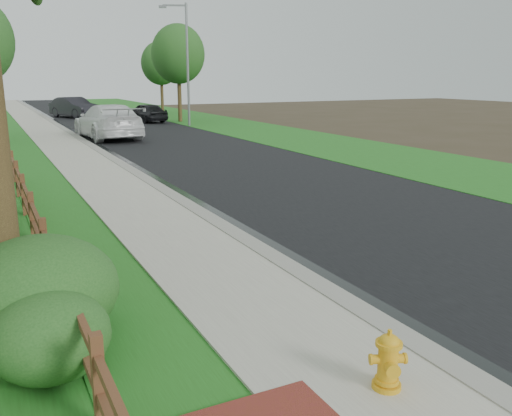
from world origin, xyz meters
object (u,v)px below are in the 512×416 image
white_suv (108,121)px  streetlight (185,58)px  ranch_fence (38,228)px  dark_car_mid (146,113)px  fire_hydrant (388,362)px

white_suv → streetlight: bearing=-144.8°
ranch_fence → dark_car_mid: 31.74m
white_suv → ranch_fence: bearing=70.9°
ranch_fence → dark_car_mid: bearing=70.7°
fire_hydrant → white_suv: (2.63, 27.00, 0.55)m
ranch_fence → dark_car_mid: (10.47, 29.96, 0.12)m
ranch_fence → streetlight: 28.57m
fire_hydrant → dark_car_mid: 37.46m
white_suv → dark_car_mid: white_suv is taller
dark_car_mid → fire_hydrant: bearing=65.5°
dark_car_mid → streetlight: size_ratio=0.51×
white_suv → dark_car_mid: size_ratio=1.55×
ranch_fence → streetlight: (12.16, 25.54, 4.03)m
dark_car_mid → streetlight: bearing=98.0°
dark_car_mid → ranch_fence: bearing=57.8°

